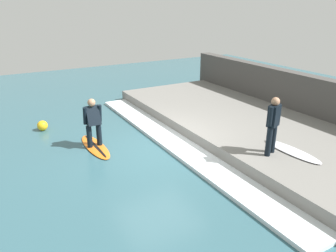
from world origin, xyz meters
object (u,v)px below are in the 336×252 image
surfboard_waiting_near (292,151)px  surfer_riding (93,120)px  marker_buoy (42,126)px  surfer_waiting_near (273,123)px  surfboard_riding (95,146)px

surfboard_waiting_near → surfer_riding: bearing=138.1°
surfboard_waiting_near → marker_buoy: surfboard_waiting_near is taller
surfer_waiting_near → marker_buoy: bearing=129.1°
surfboard_riding → surfer_riding: size_ratio=1.39×
surfer_waiting_near → marker_buoy: (-4.71, 5.80, -1.10)m
surfer_riding → marker_buoy: size_ratio=4.21×
surfer_waiting_near → surfboard_waiting_near: bearing=-19.4°
surfboard_riding → surfer_riding: 0.85m
surfboard_riding → marker_buoy: bearing=116.4°
surfboard_riding → surfer_riding: surfer_riding is taller
surfboard_riding → surfboard_waiting_near: bearing=-41.9°
marker_buoy → surfboard_waiting_near: bearing=-48.6°
surfboard_riding → surfboard_waiting_near: surfboard_waiting_near is taller
surfer_waiting_near → surfboard_waiting_near: surfer_waiting_near is taller
surfboard_waiting_near → surfboard_riding: bearing=138.1°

